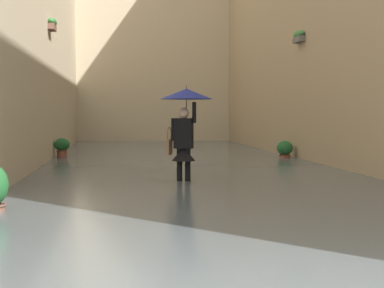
% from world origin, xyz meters
% --- Properties ---
extents(ground_plane, '(64.94, 64.94, 0.00)m').
position_xyz_m(ground_plane, '(0.00, -12.99, 0.00)').
color(ground_plane, gray).
extents(flood_water, '(8.57, 31.98, 0.16)m').
position_xyz_m(flood_water, '(0.00, -12.99, 0.08)').
color(flood_water, '#515B60').
rests_on(flood_water, ground_plane).
extents(building_facade_far, '(11.37, 1.80, 10.15)m').
position_xyz_m(building_facade_far, '(0.00, -26.88, 5.07)').
color(building_facade_far, beige).
rests_on(building_facade_far, ground_plane).
extents(person_wading, '(1.12, 1.12, 2.18)m').
position_xyz_m(person_wading, '(0.39, -8.33, 1.57)').
color(person_wading, '#2D2319').
rests_on(person_wading, ground_plane).
extents(potted_plant_near_left, '(0.52, 0.52, 0.71)m').
position_xyz_m(potted_plant_near_left, '(-3.52, -14.36, 0.40)').
color(potted_plant_near_left, brown).
rests_on(potted_plant_near_left, ground_plane).
extents(potted_plant_near_right, '(0.51, 0.51, 0.78)m').
position_xyz_m(potted_plant_near_right, '(3.62, -15.46, 0.47)').
color(potted_plant_near_right, brown).
rests_on(potted_plant_near_right, ground_plane).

